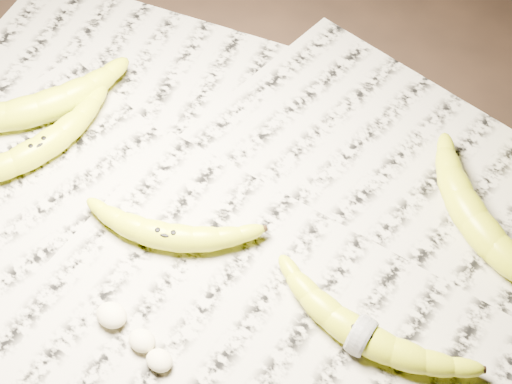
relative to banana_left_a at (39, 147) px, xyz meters
The scene contains 11 objects.
ground 0.25m from the banana_left_a, 10.92° to the left, with size 3.00×3.00×0.00m, color black.
newspaper_patch 0.24m from the banana_left_a, ahead, with size 0.90×0.70×0.01m, color #B4AF9B.
banana_left_a is the anchor object (origin of this frame).
banana_left_b 0.06m from the banana_left_a, 131.57° to the left, with size 0.21×0.07×0.04m, color #D1E11C, non-canonical shape.
banana_center 0.20m from the banana_left_a, ahead, with size 0.17×0.05×0.03m, color #D1E11C, non-canonical shape.
banana_taped 0.44m from the banana_left_a, ahead, with size 0.20×0.05×0.03m, color #D1E11C, non-canonical shape.
banana_upper_a 0.51m from the banana_left_a, 20.01° to the left, with size 0.21×0.06×0.04m, color #D1E11C, non-canonical shape.
measuring_tape 0.44m from the banana_left_a, ahead, with size 0.04×0.04×0.00m, color white.
flesh_chunk_a 0.24m from the banana_left_a, 30.98° to the right, with size 0.03×0.03×0.02m, color beige.
flesh_chunk_b 0.28m from the banana_left_a, 27.37° to the right, with size 0.03×0.02×0.02m, color beige.
flesh_chunk_c 0.31m from the banana_left_a, 26.29° to the right, with size 0.03×0.02×0.02m, color beige.
Camera 1 is at (0.25, -0.35, 0.70)m, focal length 50.00 mm.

